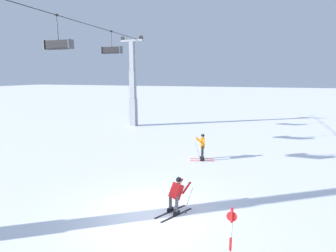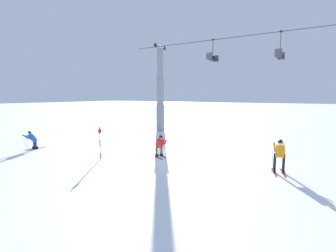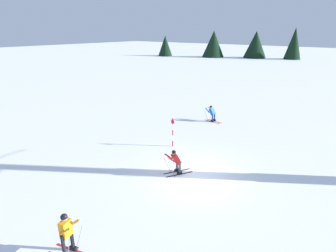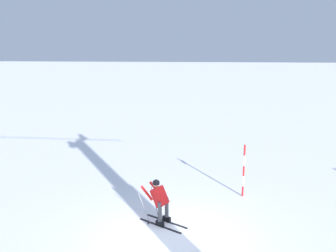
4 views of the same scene
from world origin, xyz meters
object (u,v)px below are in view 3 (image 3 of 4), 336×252
skier_carving_main (176,160)px  trail_marker_pole (173,131)px  skier_distant_uphill (66,231)px  skier_distant_downhill (212,112)px

skier_carving_main → trail_marker_pole: 3.84m
skier_distant_uphill → skier_distant_downhill: size_ratio=1.10×
skier_carving_main → skier_distant_downhill: skier_carving_main is taller
trail_marker_pole → skier_distant_uphill: (10.13, 2.84, -0.07)m
skier_distant_uphill → skier_distant_downhill: bearing=-168.6°
skier_distant_uphill → skier_carving_main: bearing=-176.7°
skier_carving_main → trail_marker_pole: (-2.97, -2.43, 0.27)m
skier_distant_uphill → skier_distant_downhill: skier_distant_uphill is taller
skier_carving_main → trail_marker_pole: bearing=-140.7°
trail_marker_pole → skier_distant_downhill: 6.64m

